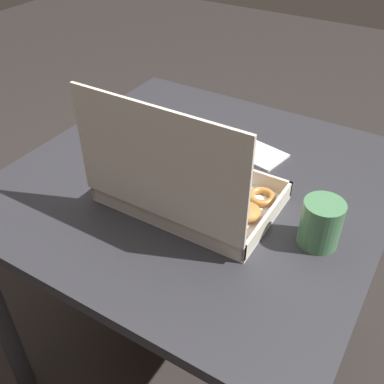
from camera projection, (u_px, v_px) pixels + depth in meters
The scene contains 5 objects.
ground_plane at pixel (197, 346), 1.63m from camera, with size 8.00×8.00×0.00m, color #2D2826.
dining_table at pixel (199, 211), 1.24m from camera, with size 0.94×0.93×0.76m.
donut_box at pixel (184, 188), 1.04m from camera, with size 0.41×0.27×0.31m.
coffee_mug at pixel (321, 223), 0.94m from camera, with size 0.09×0.09×0.11m.
paper_napkin at pixel (254, 152), 1.26m from camera, with size 0.19×0.14×0.01m.
Camera 1 is at (-0.48, 0.82, 1.44)m, focal length 42.00 mm.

